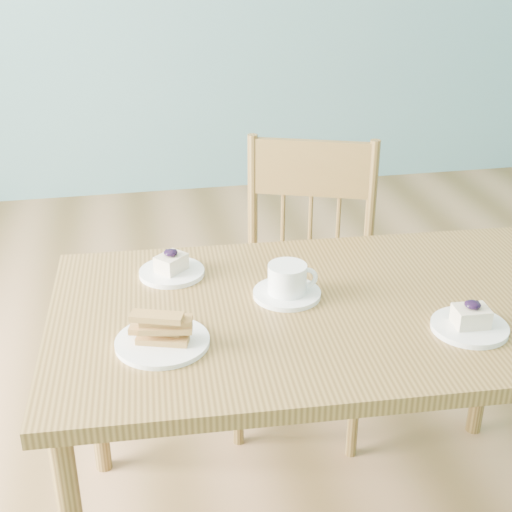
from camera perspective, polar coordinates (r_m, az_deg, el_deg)
dining_table at (r=1.68m, az=5.72°, el=-5.92°), size 1.30×0.78×0.68m
dining_chair at (r=2.20m, az=3.92°, el=-2.50°), size 0.52×0.50×0.89m
cheesecake_plate_near at (r=1.60m, az=16.76°, el=-5.11°), size 0.16×0.16×0.07m
cheesecake_plate_far at (r=1.78m, az=-6.77°, el=-0.98°), size 0.16×0.16×0.07m
coffee_cup at (r=1.66m, az=2.56°, el=-2.17°), size 0.16×0.16×0.08m
biscotti_plate at (r=1.50m, az=-7.54°, el=-6.21°), size 0.20×0.20×0.08m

